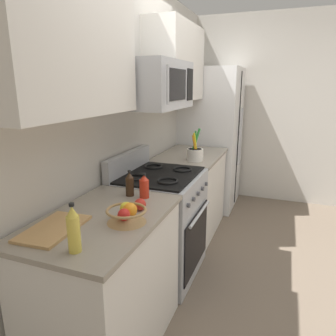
# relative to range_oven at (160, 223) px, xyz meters

# --- Properties ---
(ground_plane) EXTENTS (16.00, 16.00, 0.00)m
(ground_plane) POSITION_rel_range_oven_xyz_m (0.00, -0.66, -0.47)
(ground_plane) COLOR #6B5B4C
(wall_back) EXTENTS (8.00, 0.10, 2.60)m
(wall_back) POSITION_rel_range_oven_xyz_m (0.00, 0.40, 0.83)
(wall_back) COLOR beige
(wall_back) RESTS_ON ground
(counter_left) EXTENTS (1.02, 0.66, 0.91)m
(counter_left) POSITION_rel_range_oven_xyz_m (-0.90, -0.00, -0.02)
(counter_left) COLOR silver
(counter_left) RESTS_ON ground
(range_oven) EXTENTS (0.76, 0.70, 1.09)m
(range_oven) POSITION_rel_range_oven_xyz_m (0.00, 0.00, 0.00)
(range_oven) COLOR #B2B5BA
(range_oven) RESTS_ON ground
(counter_right) EXTENTS (1.01, 0.66, 0.91)m
(counter_right) POSITION_rel_range_oven_xyz_m (0.89, -0.00, -0.02)
(counter_right) COLOR silver
(counter_right) RESTS_ON ground
(refrigerator) EXTENTS (0.83, 0.77, 1.87)m
(refrigerator) POSITION_rel_range_oven_xyz_m (1.84, -0.02, 0.46)
(refrigerator) COLOR silver
(refrigerator) RESTS_ON ground
(wall_right) EXTENTS (0.10, 8.00, 2.60)m
(wall_right) POSITION_rel_range_oven_xyz_m (2.35, -0.66, 0.83)
(wall_right) COLOR beige
(wall_right) RESTS_ON ground
(microwave) EXTENTS (0.74, 0.44, 0.37)m
(microwave) POSITION_rel_range_oven_xyz_m (-0.00, 0.03, 1.19)
(microwave) COLOR #B2B5BA
(upper_cabinets_left) EXTENTS (1.01, 0.34, 0.77)m
(upper_cabinets_left) POSITION_rel_range_oven_xyz_m (-0.91, 0.18, 1.41)
(upper_cabinets_left) COLOR silver
(upper_cabinets_right) EXTENTS (1.00, 0.34, 0.77)m
(upper_cabinets_right) POSITION_rel_range_oven_xyz_m (0.90, 0.18, 1.41)
(upper_cabinets_right) COLOR silver
(utensil_crock) EXTENTS (0.17, 0.17, 0.33)m
(utensil_crock) POSITION_rel_range_oven_xyz_m (0.63, -0.13, 0.51)
(utensil_crock) COLOR white
(utensil_crock) RESTS_ON counter_right
(fruit_basket) EXTENTS (0.23, 0.23, 0.11)m
(fruit_basket) POSITION_rel_range_oven_xyz_m (-0.92, -0.17, 0.49)
(fruit_basket) COLOR #9E7A4C
(fruit_basket) RESTS_ON counter_left
(apple_loose) EXTENTS (0.07, 0.07, 0.07)m
(apple_loose) POSITION_rel_range_oven_xyz_m (-0.73, -0.17, 0.47)
(apple_loose) COLOR red
(apple_loose) RESTS_ON counter_left
(cutting_board) EXTENTS (0.40, 0.26, 0.02)m
(cutting_board) POSITION_rel_range_oven_xyz_m (-1.14, 0.15, 0.45)
(cutting_board) COLOR tan
(cutting_board) RESTS_ON counter_left
(bottle_oil) EXTENTS (0.06, 0.06, 0.24)m
(bottle_oil) POSITION_rel_range_oven_xyz_m (-1.28, -0.10, 0.55)
(bottle_oil) COLOR gold
(bottle_oil) RESTS_ON counter_left
(bottle_soy) EXTENTS (0.06, 0.06, 0.18)m
(bottle_soy) POSITION_rel_range_oven_xyz_m (-0.52, 0.01, 0.52)
(bottle_soy) COLOR #382314
(bottle_soy) RESTS_ON counter_left
(bottle_hot_sauce) EXTENTS (0.07, 0.07, 0.18)m
(bottle_hot_sauce) POSITION_rel_range_oven_xyz_m (-0.53, -0.10, 0.52)
(bottle_hot_sauce) COLOR red
(bottle_hot_sauce) RESTS_ON counter_left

